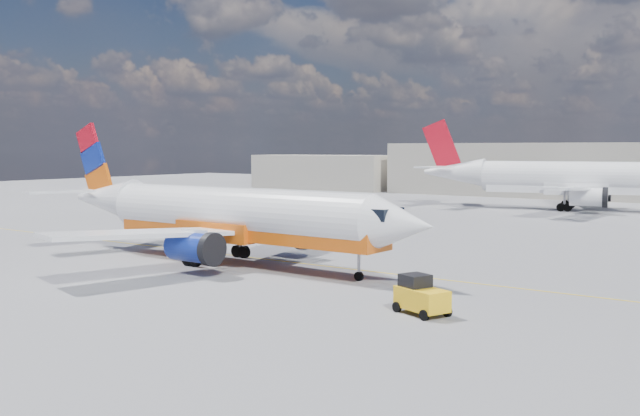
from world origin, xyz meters
The scene contains 7 objects.
ground centered at (0.00, 0.00, 0.00)m, with size 240.00×240.00×0.00m, color slate.
taxi_line centered at (0.00, 3.00, 0.01)m, with size 70.00×0.15×0.01m, color yellow.
terminal_main centered at (5.00, 75.00, 4.00)m, with size 70.00×14.00×8.00m, color #B7AF9D.
terminal_annex centered at (-45.00, 72.00, 3.00)m, with size 26.00×10.00×6.00m, color #B7AF9D.
main_jet centered at (-3.00, 0.40, 3.05)m, with size 30.21×23.89×9.16m.
second_jet centered at (4.09, 52.59, 3.62)m, with size 36.01×27.85×10.87m.
gse_tug centered at (13.34, -5.04, 0.80)m, with size 2.70×2.24×1.70m.
Camera 1 is at (27.30, -32.55, 7.21)m, focal length 40.00 mm.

